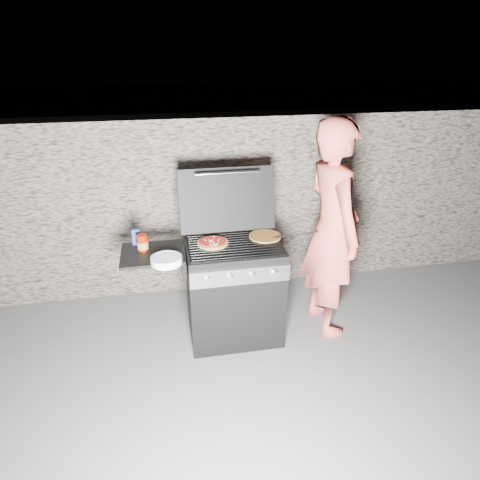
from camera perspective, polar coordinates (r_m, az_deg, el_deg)
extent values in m
plane|color=#5D5D5D|center=(4.03, -0.72, -12.38)|extent=(50.00, 50.00, 0.00)
cube|color=gray|center=(4.51, -3.12, 4.96)|extent=(8.00, 0.35, 1.80)
cylinder|color=gold|center=(3.69, 3.35, 0.52)|extent=(0.33, 0.33, 0.01)
cylinder|color=#841500|center=(3.54, -12.88, -0.33)|extent=(0.11, 0.11, 0.13)
cube|color=navy|center=(3.65, -13.66, 0.44)|extent=(0.07, 0.04, 0.14)
cylinder|color=white|center=(3.31, -9.79, -2.66)|extent=(0.26, 0.26, 0.06)
imported|color=#C65342|center=(3.76, 12.12, 1.27)|extent=(0.52, 0.74, 1.93)
cylinder|color=black|center=(3.65, 7.30, 0.59)|extent=(0.38, 0.10, 0.08)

